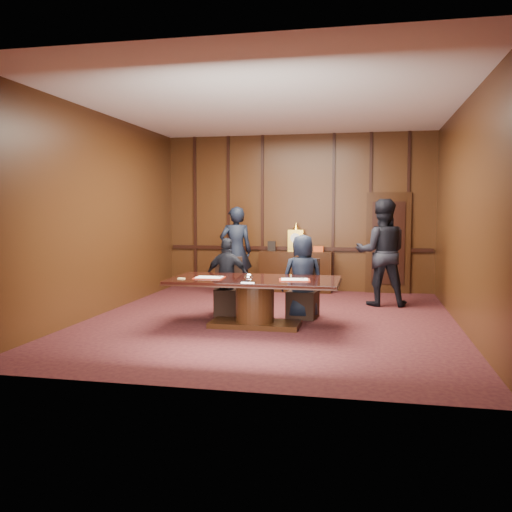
% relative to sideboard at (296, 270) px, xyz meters
% --- Properties ---
extents(room, '(7.00, 7.04, 3.50)m').
position_rel_sideboard_xyz_m(room, '(0.07, -3.12, 1.24)').
color(room, black).
rests_on(room, ground).
extents(sideboard, '(1.60, 0.45, 1.54)m').
position_rel_sideboard_xyz_m(sideboard, '(0.00, 0.00, 0.00)').
color(sideboard, black).
rests_on(sideboard, ground).
extents(conference_table, '(2.62, 1.32, 0.76)m').
position_rel_sideboard_xyz_m(conference_table, '(-0.15, -3.76, 0.02)').
color(conference_table, black).
rests_on(conference_table, ground).
extents(folder_left, '(0.47, 0.35, 0.02)m').
position_rel_sideboard_xyz_m(folder_left, '(-0.85, -3.87, 0.28)').
color(folder_left, maroon).
rests_on(folder_left, conference_table).
extents(folder_right, '(0.50, 0.40, 0.02)m').
position_rel_sideboard_xyz_m(folder_right, '(0.49, -3.85, 0.28)').
color(folder_right, maroon).
rests_on(folder_right, conference_table).
extents(inkstand, '(0.20, 0.14, 0.12)m').
position_rel_sideboard_xyz_m(inkstand, '(-0.15, -4.21, 0.33)').
color(inkstand, white).
rests_on(inkstand, conference_table).
extents(notepad, '(0.11, 0.09, 0.01)m').
position_rel_sideboard_xyz_m(notepad, '(-1.25, -4.04, 0.28)').
color(notepad, '#E0BC6E').
rests_on(notepad, conference_table).
extents(chair_left, '(0.57, 0.57, 0.99)m').
position_rel_sideboard_xyz_m(chair_left, '(-0.80, -2.88, -0.19)').
color(chair_left, black).
rests_on(chair_left, ground).
extents(chair_right, '(0.54, 0.54, 0.99)m').
position_rel_sideboard_xyz_m(chair_right, '(0.50, -2.88, -0.19)').
color(chair_right, black).
rests_on(chair_right, ground).
extents(signatory_left, '(0.81, 0.38, 1.34)m').
position_rel_sideboard_xyz_m(signatory_left, '(-0.80, -2.96, 0.19)').
color(signatory_left, black).
rests_on(signatory_left, ground).
extents(signatory_right, '(0.80, 0.64, 1.41)m').
position_rel_sideboard_xyz_m(signatory_right, '(0.50, -2.96, 0.22)').
color(signatory_right, black).
rests_on(signatory_right, ground).
extents(witness_left, '(0.80, 0.65, 1.89)m').
position_rel_sideboard_xyz_m(witness_left, '(-1.18, -0.81, 0.46)').
color(witness_left, black).
rests_on(witness_left, ground).
extents(witness_right, '(1.03, 0.82, 2.03)m').
position_rel_sideboard_xyz_m(witness_right, '(1.82, -1.40, 0.53)').
color(witness_right, black).
rests_on(witness_right, ground).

